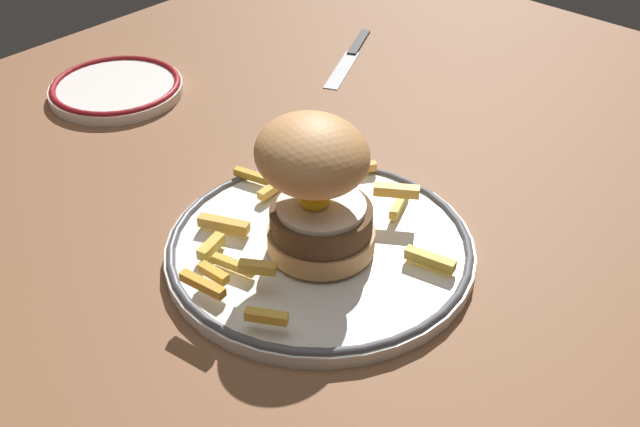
% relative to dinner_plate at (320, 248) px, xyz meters
% --- Properties ---
extents(ground_plane, '(1.37, 1.06, 0.04)m').
position_rel_dinner_plate_xyz_m(ground_plane, '(-0.02, 0.05, -0.03)').
color(ground_plane, brown).
extents(dinner_plate, '(0.27, 0.27, 0.02)m').
position_rel_dinner_plate_xyz_m(dinner_plate, '(0.00, 0.00, 0.00)').
color(dinner_plate, white).
rests_on(dinner_plate, ground_plane).
extents(burger, '(0.10, 0.11, 0.12)m').
position_rel_dinner_plate_xyz_m(burger, '(-0.00, 0.00, 0.07)').
color(burger, tan).
rests_on(burger, dinner_plate).
extents(fries_pile, '(0.25, 0.25, 0.03)m').
position_rel_dinner_plate_xyz_m(fries_pile, '(0.01, 0.03, 0.02)').
color(fries_pile, gold).
rests_on(fries_pile, dinner_plate).
extents(side_plate, '(0.16, 0.16, 0.02)m').
position_rel_dinner_plate_xyz_m(side_plate, '(0.06, 0.39, -0.00)').
color(side_plate, white).
rests_on(side_plate, ground_plane).
extents(knife, '(0.17, 0.09, 0.01)m').
position_rel_dinner_plate_xyz_m(knife, '(0.34, 0.25, -0.01)').
color(knife, black).
rests_on(knife, ground_plane).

